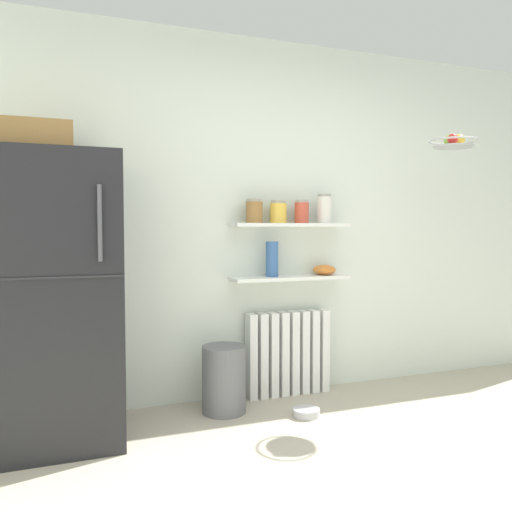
# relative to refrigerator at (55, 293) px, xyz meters

# --- Properties ---
(ground_plane) EXTENTS (7.04, 7.04, 0.00)m
(ground_plane) POSITION_rel_refrigerator_xyz_m (1.46, -1.14, -0.86)
(ground_plane) COLOR #B2A893
(back_wall) EXTENTS (7.04, 0.10, 2.60)m
(back_wall) POSITION_rel_refrigerator_xyz_m (1.46, 0.41, 0.44)
(back_wall) COLOR silver
(back_wall) RESTS_ON ground_plane
(refrigerator) EXTENTS (0.69, 0.75, 1.80)m
(refrigerator) POSITION_rel_refrigerator_xyz_m (0.00, 0.00, 0.00)
(refrigerator) COLOR black
(refrigerator) RESTS_ON ground_plane
(radiator) EXTENTS (0.64, 0.12, 0.62)m
(radiator) POSITION_rel_refrigerator_xyz_m (1.60, 0.28, -0.55)
(radiator) COLOR white
(radiator) RESTS_ON ground_plane
(wall_shelf_lower) EXTENTS (0.88, 0.22, 0.02)m
(wall_shelf_lower) POSITION_rel_refrigerator_xyz_m (1.60, 0.25, 0.01)
(wall_shelf_lower) COLOR white
(wall_shelf_upper) EXTENTS (0.88, 0.22, 0.02)m
(wall_shelf_upper) POSITION_rel_refrigerator_xyz_m (1.60, 0.25, 0.39)
(wall_shelf_upper) COLOR white
(storage_jar_0) EXTENTS (0.12, 0.12, 0.17)m
(storage_jar_0) POSITION_rel_refrigerator_xyz_m (1.32, 0.25, 0.49)
(storage_jar_0) COLOR olive
(storage_jar_0) RESTS_ON wall_shelf_upper
(storage_jar_1) EXTENTS (0.12, 0.12, 0.16)m
(storage_jar_1) POSITION_rel_refrigerator_xyz_m (1.51, 0.25, 0.49)
(storage_jar_1) COLOR yellow
(storage_jar_1) RESTS_ON wall_shelf_upper
(storage_jar_2) EXTENTS (0.11, 0.11, 0.17)m
(storage_jar_2) POSITION_rel_refrigerator_xyz_m (1.69, 0.25, 0.49)
(storage_jar_2) COLOR #C64C38
(storage_jar_2) RESTS_ON wall_shelf_upper
(storage_jar_3) EXTENTS (0.11, 0.11, 0.22)m
(storage_jar_3) POSITION_rel_refrigerator_xyz_m (1.88, 0.25, 0.51)
(storage_jar_3) COLOR silver
(storage_jar_3) RESTS_ON wall_shelf_upper
(vase) EXTENTS (0.09, 0.09, 0.25)m
(vase) POSITION_rel_refrigerator_xyz_m (1.46, 0.25, 0.15)
(vase) COLOR #38609E
(vase) RESTS_ON wall_shelf_lower
(shelf_bowl) EXTENTS (0.17, 0.17, 0.08)m
(shelf_bowl) POSITION_rel_refrigerator_xyz_m (1.88, 0.25, 0.06)
(shelf_bowl) COLOR orange
(shelf_bowl) RESTS_ON wall_shelf_lower
(trash_bin) EXTENTS (0.29, 0.29, 0.45)m
(trash_bin) POSITION_rel_refrigerator_xyz_m (1.04, 0.08, -0.64)
(trash_bin) COLOR slate
(trash_bin) RESTS_ON ground_plane
(pet_food_bowl) EXTENTS (0.18, 0.18, 0.05)m
(pet_food_bowl) POSITION_rel_refrigerator_xyz_m (1.52, -0.18, -0.83)
(pet_food_bowl) COLOR #B7B7BC
(pet_food_bowl) RESTS_ON ground_plane
(hanging_fruit_basket) EXTENTS (0.34, 0.34, 0.09)m
(hanging_fruit_basket) POSITION_rel_refrigerator_xyz_m (2.67, -0.21, 0.99)
(hanging_fruit_basket) COLOR #B2B2B7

